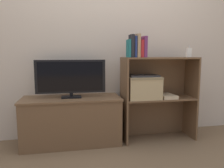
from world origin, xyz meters
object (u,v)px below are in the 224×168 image
at_px(storage_basket_left, 143,87).
at_px(book_navy, 134,47).
at_px(baby_monitor, 189,53).
at_px(book_plum, 144,47).
at_px(tv, 71,77).
at_px(book_crimson, 141,49).
at_px(book_teal, 129,48).
at_px(book_charcoal, 132,46).
at_px(laptop, 143,76).
at_px(book_tan, 137,46).
at_px(tv_stand, 72,120).
at_px(magazine_stack, 166,96).

bearing_deg(storage_basket_left, book_navy, -158.21).
bearing_deg(baby_monitor, storage_basket_left, -178.51).
bearing_deg(book_plum, storage_basket_left, 73.39).
distance_m(tv, book_crimson, 0.84).
distance_m(book_teal, storage_basket_left, 0.48).
distance_m(book_teal, book_charcoal, 0.04).
bearing_deg(baby_monitor, book_teal, -175.25).
xyz_separation_m(book_plum, laptop, (0.01, 0.05, -0.33)).
relative_size(book_navy, laptop, 0.67).
bearing_deg(storage_basket_left, tv, 175.44).
bearing_deg(book_plum, book_tan, 180.00).
xyz_separation_m(book_crimson, laptop, (0.05, 0.05, -0.31)).
bearing_deg(storage_basket_left, baby_monitor, 1.49).
xyz_separation_m(book_charcoal, laptop, (0.16, 0.05, -0.34)).
xyz_separation_m(tv_stand, book_crimson, (0.77, -0.12, 0.81)).
distance_m(tv, book_teal, 0.72).
relative_size(book_teal, storage_basket_left, 0.50).
bearing_deg(book_teal, book_crimson, 0.00).
height_order(tv_stand, book_navy, book_navy).
bearing_deg(book_charcoal, book_crimson, 0.00).
relative_size(book_tan, laptop, 0.74).
bearing_deg(book_tan, book_crimson, 0.00).
xyz_separation_m(book_teal, book_crimson, (0.14, 0.00, -0.00)).
height_order(tv, baby_monitor, baby_monitor).
relative_size(book_navy, book_plum, 1.00).
xyz_separation_m(tv_stand, book_plum, (0.81, -0.12, 0.83)).
relative_size(book_charcoal, book_tan, 0.98).
distance_m(tv, book_plum, 0.88).
distance_m(book_navy, book_plum, 0.11).
bearing_deg(tv_stand, book_plum, -8.17).
relative_size(book_tan, book_plum, 1.10).
bearing_deg(baby_monitor, magazine_stack, -175.21).
distance_m(book_navy, storage_basket_left, 0.47).
bearing_deg(tv, book_charcoal, -9.74).
xyz_separation_m(tv, book_navy, (0.70, -0.11, 0.34)).
bearing_deg(book_navy, storage_basket_left, 21.79).
xyz_separation_m(book_charcoal, book_navy, (0.03, 0.00, -0.01)).
relative_size(tv_stand, book_tan, 4.35).
distance_m(book_crimson, book_plum, 0.04).
bearing_deg(book_charcoal, book_navy, 0.00).
distance_m(tv_stand, laptop, 0.97).
bearing_deg(book_teal, baby_monitor, 4.75).
distance_m(baby_monitor, magazine_stack, 0.59).
relative_size(book_teal, laptop, 0.57).
xyz_separation_m(book_navy, book_tan, (0.03, 0.00, 0.01)).
bearing_deg(book_navy, book_crimson, 0.00).
bearing_deg(baby_monitor, tv_stand, 177.87).
relative_size(tv, laptop, 2.26).
distance_m(book_tan, magazine_stack, 0.70).
height_order(book_charcoal, baby_monitor, book_charcoal).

